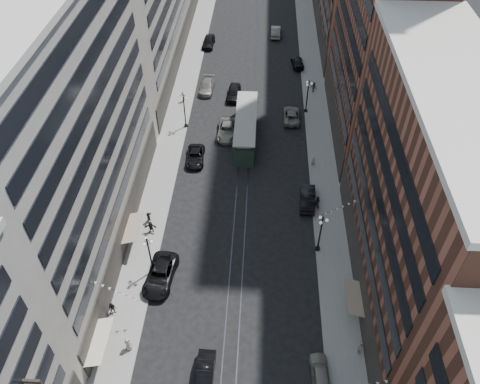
% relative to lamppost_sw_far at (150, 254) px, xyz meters
% --- Properties ---
extents(ground, '(220.00, 220.00, 0.00)m').
position_rel_lamppost_sw_far_xyz_m(ground, '(9.20, 32.00, -3.10)').
color(ground, black).
rests_on(ground, ground).
extents(sidewalk_west, '(4.00, 180.00, 0.15)m').
position_rel_lamppost_sw_far_xyz_m(sidewalk_west, '(-1.80, 42.00, -3.02)').
color(sidewalk_west, gray).
rests_on(sidewalk_west, ground).
extents(sidewalk_east, '(4.00, 180.00, 0.15)m').
position_rel_lamppost_sw_far_xyz_m(sidewalk_east, '(20.20, 42.00, -3.02)').
color(sidewalk_east, gray).
rests_on(sidewalk_east, ground).
extents(rail_west, '(0.12, 180.00, 0.02)m').
position_rel_lamppost_sw_far_xyz_m(rail_west, '(8.50, 42.00, -3.09)').
color(rail_west, '#2D2D33').
rests_on(rail_west, ground).
extents(rail_east, '(0.12, 180.00, 0.02)m').
position_rel_lamppost_sw_far_xyz_m(rail_east, '(9.90, 42.00, -3.09)').
color(rail_east, '#2D2D33').
rests_on(rail_east, ground).
extents(building_west_mid, '(8.00, 36.00, 28.00)m').
position_rel_lamppost_sw_far_xyz_m(building_west_mid, '(-7.80, 5.00, 10.90)').
color(building_west_mid, '#A19C8F').
rests_on(building_west_mid, ground).
extents(building_east_mid, '(8.00, 30.00, 24.00)m').
position_rel_lamppost_sw_far_xyz_m(building_east_mid, '(26.20, -0.00, 8.90)').
color(building_east_mid, brown).
rests_on(building_east_mid, ground).
extents(lamppost_sw_far, '(1.03, 1.14, 5.52)m').
position_rel_lamppost_sw_far_xyz_m(lamppost_sw_far, '(0.00, 0.00, 0.00)').
color(lamppost_sw_far, black).
rests_on(lamppost_sw_far, sidewalk_west).
extents(lamppost_sw_mid, '(1.03, 1.14, 5.52)m').
position_rel_lamppost_sw_far_xyz_m(lamppost_sw_mid, '(0.00, 27.00, 0.00)').
color(lamppost_sw_mid, black).
rests_on(lamppost_sw_mid, sidewalk_west).
extents(lamppost_se_far, '(1.03, 1.14, 5.52)m').
position_rel_lamppost_sw_far_xyz_m(lamppost_se_far, '(18.40, 4.00, 0.00)').
color(lamppost_se_far, black).
rests_on(lamppost_se_far, sidewalk_east).
extents(lamppost_se_mid, '(1.03, 1.14, 5.52)m').
position_rel_lamppost_sw_far_xyz_m(lamppost_se_mid, '(18.40, 32.00, 0.00)').
color(lamppost_se_mid, black).
rests_on(lamppost_se_mid, sidewalk_east).
extents(streetcar, '(3.01, 13.58, 3.76)m').
position_rel_lamppost_sw_far_xyz_m(streetcar, '(9.20, 24.76, -1.36)').
color(streetcar, '#213426').
rests_on(streetcar, ground).
extents(car_2, '(3.47, 6.45, 1.72)m').
position_rel_lamppost_sw_far_xyz_m(car_2, '(1.04, -1.02, -2.24)').
color(car_2, black).
rests_on(car_2, ground).
extents(car_4, '(1.95, 4.37, 1.46)m').
position_rel_lamppost_sw_far_xyz_m(car_4, '(17.60, -11.09, -2.37)').
color(car_4, gray).
rests_on(car_4, ground).
extents(car_5, '(1.75, 4.77, 1.56)m').
position_rel_lamppost_sw_far_xyz_m(car_5, '(7.00, -11.76, -2.32)').
color(car_5, black).
rests_on(car_5, ground).
extents(pedestrian_1, '(0.93, 0.67, 1.71)m').
position_rel_lamppost_sw_far_xyz_m(pedestrian_1, '(-0.61, -9.22, -2.09)').
color(pedestrian_1, '#AB9C8D').
rests_on(pedestrian_1, sidewalk_west).
extents(pedestrian_2, '(0.84, 0.51, 1.64)m').
position_rel_lamppost_sw_far_xyz_m(pedestrian_2, '(-3.06, -5.46, -2.12)').
color(pedestrian_2, black).
rests_on(pedestrian_2, sidewalk_west).
extents(pedestrian_4, '(0.50, 1.04, 1.74)m').
position_rel_lamppost_sw_far_xyz_m(pedestrian_4, '(21.50, -8.52, -2.07)').
color(pedestrian_4, beige).
rests_on(pedestrian_4, sidewalk_east).
extents(car_7, '(2.63, 5.28, 1.44)m').
position_rel_lamppost_sw_far_xyz_m(car_7, '(2.40, 19.26, -2.38)').
color(car_7, black).
rests_on(car_7, ground).
extents(car_8, '(2.49, 5.61, 1.60)m').
position_rel_lamppost_sw_far_xyz_m(car_8, '(2.14, 37.47, -2.30)').
color(car_8, slate).
rests_on(car_8, ground).
extents(car_9, '(2.38, 5.32, 1.78)m').
position_rel_lamppost_sw_far_xyz_m(car_9, '(0.80, 53.39, -2.21)').
color(car_9, black).
rests_on(car_9, ground).
extents(car_10, '(2.16, 5.34, 1.72)m').
position_rel_lamppost_sw_far_xyz_m(car_10, '(17.60, 11.68, -2.23)').
color(car_10, black).
rests_on(car_10, ground).
extents(car_11, '(2.65, 5.56, 1.53)m').
position_rel_lamppost_sw_far_xyz_m(car_11, '(16.08, 29.87, -2.33)').
color(car_11, slate).
rests_on(car_11, ground).
extents(car_12, '(2.49, 5.06, 1.42)m').
position_rel_lamppost_sw_far_xyz_m(car_12, '(17.60, 46.53, -2.39)').
color(car_12, black).
rests_on(car_12, ground).
extents(car_13, '(2.37, 5.30, 1.77)m').
position_rel_lamppost_sw_far_xyz_m(car_13, '(6.77, 35.64, -2.21)').
color(car_13, black).
rests_on(car_13, ground).
extents(car_14, '(1.93, 5.28, 1.73)m').
position_rel_lamppost_sw_far_xyz_m(car_14, '(13.70, 58.34, -2.23)').
color(car_14, slate).
rests_on(car_14, ground).
extents(pedestrian_5, '(1.51, 0.49, 1.61)m').
position_rel_lamppost_sw_far_xyz_m(pedestrian_5, '(-1.28, 5.74, -2.14)').
color(pedestrian_5, black).
rests_on(pedestrian_5, sidewalk_west).
extents(pedestrian_6, '(1.04, 0.51, 1.74)m').
position_rel_lamppost_sw_far_xyz_m(pedestrian_6, '(-1.32, 33.78, -2.07)').
color(pedestrian_6, beige).
rests_on(pedestrian_6, sidewalk_west).
extents(pedestrian_7, '(0.98, 0.83, 1.77)m').
position_rel_lamppost_sw_far_xyz_m(pedestrian_7, '(18.74, 10.91, -2.06)').
color(pedestrian_7, black).
rests_on(pedestrian_7, sidewalk_east).
extents(pedestrian_8, '(0.73, 0.67, 1.68)m').
position_rel_lamppost_sw_far_xyz_m(pedestrian_8, '(18.70, 18.70, -2.10)').
color(pedestrian_8, '#9E9583').
rests_on(pedestrian_8, sidewalk_east).
extents(pedestrian_9, '(1.23, 0.75, 1.77)m').
position_rel_lamppost_sw_far_xyz_m(pedestrian_9, '(19.91, 37.75, -2.06)').
color(pedestrian_9, black).
rests_on(pedestrian_9, sidewalk_east).
extents(car_extra_0, '(2.83, 5.96, 1.64)m').
position_rel_lamppost_sw_far_xyz_m(car_extra_0, '(6.38, 25.44, -2.28)').
color(car_extra_0, gray).
rests_on(car_extra_0, ground).
extents(pedestrian_extra_0, '(0.41, 1.40, 1.50)m').
position_rel_lamppost_sw_far_xyz_m(pedestrian_extra_0, '(-1.83, 7.30, -2.19)').
color(pedestrian_extra_0, black).
rests_on(pedestrian_extra_0, sidewalk_west).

